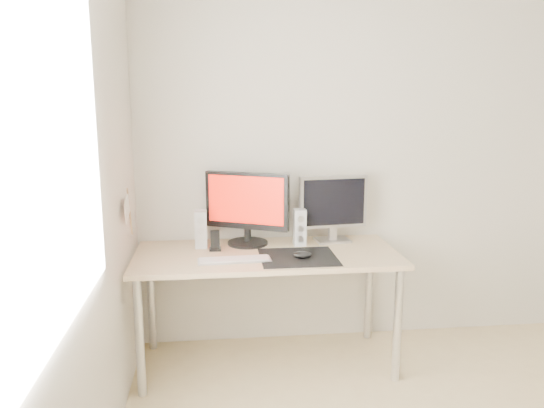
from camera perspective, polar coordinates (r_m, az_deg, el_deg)
wall_back at (r=3.70m, az=13.35°, el=4.76°), size 3.50×0.00×3.50m
wall_left at (r=1.83m, az=-22.31°, el=-2.38°), size 0.00×3.50×3.50m
window_pane at (r=1.78m, az=-22.54°, el=5.45°), size 0.00×1.30×1.30m
mousepad at (r=3.15m, az=2.84°, el=-5.72°), size 0.45×0.40×0.00m
mouse at (r=3.12m, az=3.29°, el=-5.49°), size 0.11×0.07×0.04m
desk at (r=3.26m, az=-0.57°, el=-6.56°), size 1.60×0.70×0.73m
main_monitor at (r=3.36m, az=-2.71°, el=-0.19°), size 0.52×0.35×0.47m
second_monitor at (r=3.45m, az=6.59°, el=-0.14°), size 0.45×0.18×0.43m
speaker_left at (r=3.35m, az=-7.65°, el=-2.72°), size 0.07×0.09×0.23m
speaker_right at (r=3.37m, az=2.99°, el=-2.53°), size 0.07×0.09×0.23m
keyboard at (r=3.08m, az=-4.06°, el=-6.01°), size 0.43×0.14×0.02m
phone_dock at (r=3.29m, az=-6.14°, el=-4.32°), size 0.07×0.06×0.13m
pennant at (r=3.04m, az=-15.24°, el=-0.56°), size 0.01×0.23×0.29m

